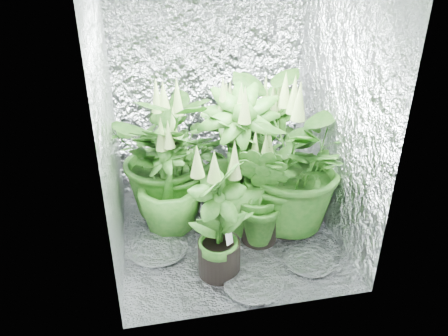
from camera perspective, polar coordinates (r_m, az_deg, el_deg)
name	(u,v)px	position (r m, az deg, el deg)	size (l,w,h in m)	color
ground	(228,234)	(3.46, 0.52, -8.60)	(1.60, 1.60, 0.00)	silver
walls	(229,114)	(2.98, 0.60, 7.08)	(1.62, 1.62, 2.00)	silver
plant_a	(169,152)	(3.46, -7.20, 2.02)	(1.27, 1.27, 1.17)	black
plant_b	(230,154)	(3.61, 0.85, 1.90)	(0.66, 0.66, 1.06)	black
plant_c	(263,152)	(3.58, 5.17, 2.16)	(0.70, 0.70, 1.10)	black
plant_d	(168,180)	(3.30, -7.30, -1.58)	(0.63, 0.63, 0.98)	black
plant_e	(290,162)	(3.24, 8.56, 0.79)	(1.19, 1.19, 1.25)	black
plant_f	(219,221)	(2.85, -0.66, -6.89)	(0.64, 0.64, 0.96)	black
plant_g	(261,195)	(3.19, 4.82, -3.48)	(0.60, 0.60, 0.89)	black
plant_h	(237,164)	(3.26, 1.68, 0.52)	(0.75, 0.75, 1.20)	black
circulation_fan	(291,192)	(3.75, 8.73, -3.09)	(0.14, 0.31, 0.35)	black
plant_label	(229,238)	(2.91, 0.68, -9.19)	(0.05, 0.01, 0.09)	white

